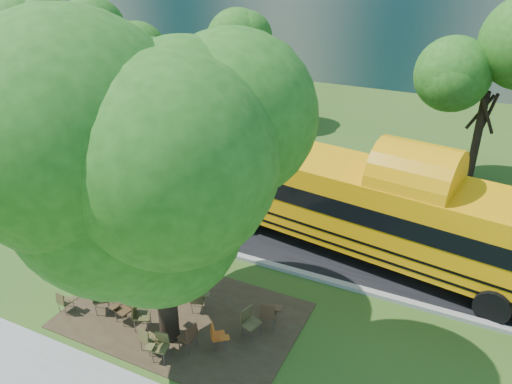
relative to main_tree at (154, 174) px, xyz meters
The scene contains 32 objects.
ground 5.50m from the main_tree, 129.52° to the left, with size 160.00×160.00×0.00m, color #2A4A17.
dirt_patch 5.24m from the main_tree, 101.03° to the left, with size 7.00×4.50×0.03m, color #382819.
asphalt_road 9.95m from the main_tree, 97.98° to the left, with size 80.00×8.00×0.04m, color black.
kerb_near 6.86m from the main_tree, 104.93° to the left, with size 80.00×0.25×0.14m, color gray.
kerb_far 13.58m from the main_tree, 95.39° to the left, with size 80.00×0.25×0.14m, color gray.
bg_tree_0 19.56m from the main_tree, 132.41° to the left, with size 5.20×5.20×7.18m.
bg_tree_1 26.81m from the main_tree, 142.20° to the left, with size 6.00×6.00×8.40m.
bg_tree_2 18.52m from the main_tree, 109.53° to the left, with size 4.80×4.80×6.62m.
bg_tree_3 16.87m from the main_tree, 66.16° to the left, with size 5.60×5.60×7.84m.
main_tree is the anchor object (origin of this frame).
school_bus 8.98m from the main_tree, 51.57° to the left, with size 13.65×4.82×3.28m.
chair_0 5.87m from the main_tree, behind, with size 0.54×0.45×0.77m.
chair_1 5.24m from the main_tree, behind, with size 0.82×0.65×0.96m.
chair_2 5.12m from the main_tree, behind, with size 0.56×0.70×0.84m.
chair_3 4.92m from the main_tree, behind, with size 0.63×0.50×0.85m.
chair_4 4.71m from the main_tree, 103.66° to the right, with size 0.63×0.50×0.85m.
chair_5 4.73m from the main_tree, 72.74° to the right, with size 0.56×0.58×0.83m.
chair_6 4.69m from the main_tree, 11.55° to the right, with size 0.53×0.66×0.90m.
chair_7 4.89m from the main_tree, ahead, with size 0.69×0.55×0.82m.
chair_8 5.56m from the main_tree, 161.23° to the left, with size 0.49×0.52×0.80m.
chair_9 5.02m from the main_tree, 152.22° to the left, with size 0.73×0.58×0.86m.
chair_10 5.31m from the main_tree, 135.85° to the left, with size 0.53×0.68×0.83m.
chair_11 4.84m from the main_tree, 82.22° to the left, with size 0.57×0.63×0.83m.
chair_12 5.12m from the main_tree, 26.77° to the left, with size 0.58×0.74×0.95m.
chair_13 5.42m from the main_tree, 33.44° to the left, with size 0.63×0.66×0.94m.
chair_14 4.69m from the main_tree, behind, with size 0.74×0.65×0.95m.
chair_15 5.73m from the main_tree, 155.53° to the left, with size 0.72×0.57×0.89m.
black_car 9.70m from the main_tree, 130.65° to the left, with size 1.66×4.13×1.41m, color black.
bg_car_silver 19.56m from the main_tree, 139.95° to the left, with size 1.26×3.60×1.19m, color #A7A8AD.
bg_car_red 14.66m from the main_tree, 129.74° to the left, with size 2.08×4.51×1.25m, color #530E13.
pedestrian_a 23.33m from the main_tree, 143.09° to the left, with size 0.63×0.41×1.73m, color navy.
pedestrian_b 23.91m from the main_tree, 143.55° to the left, with size 0.92×0.72×1.90m, color brown.
Camera 1 is at (8.14, -10.25, 10.23)m, focal length 35.00 mm.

